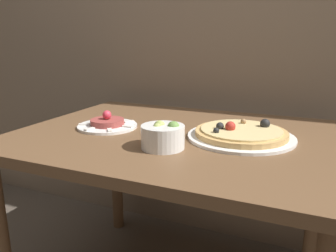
# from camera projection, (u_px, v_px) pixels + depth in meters

# --- Properties ---
(dining_table) EXTENTS (1.14, 0.88, 0.72)m
(dining_table) POSITION_uv_depth(u_px,v_px,m) (176.00, 157.00, 1.22)
(dining_table) COLOR brown
(dining_table) RESTS_ON ground_plane
(pizza_plate) EXTENTS (0.37, 0.37, 0.06)m
(pizza_plate) POSITION_uv_depth(u_px,v_px,m) (241.00, 134.00, 1.12)
(pizza_plate) COLOR white
(pizza_plate) RESTS_ON dining_table
(tartare_plate) EXTENTS (0.23, 0.23, 0.07)m
(tartare_plate) POSITION_uv_depth(u_px,v_px,m) (107.00, 124.00, 1.27)
(tartare_plate) COLOR white
(tartare_plate) RESTS_ON dining_table
(small_bowl) EXTENTS (0.14, 0.14, 0.09)m
(small_bowl) POSITION_uv_depth(u_px,v_px,m) (163.00, 136.00, 1.02)
(small_bowl) COLOR white
(small_bowl) RESTS_ON dining_table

